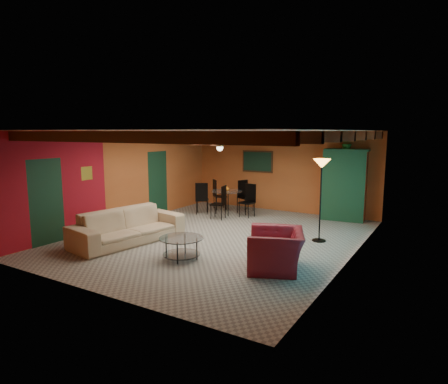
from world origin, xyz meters
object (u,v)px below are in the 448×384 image
Objects in this scene: sofa at (128,226)px; potted_plant at (348,143)px; floor_lamp at (320,200)px; vase at (227,179)px; armchair at (276,250)px; armoire at (345,186)px; dining_table at (227,198)px; coffee_table at (181,248)px.

potted_plant is (3.89, 5.21, 1.95)m from sofa.
vase is (-3.61, 1.63, 0.12)m from floor_lamp.
armchair is 0.57× the size of armoire.
sofa reaches higher than armchair.
dining_table is at bearing 155.73° from floor_lamp.
coffee_table is 4.73m from dining_table.
coffee_table is at bearing -99.16° from armchair.
potted_plant reaches higher than sofa.
coffee_table is (-1.95, -0.47, -0.15)m from armchair.
floor_lamp is 3.02m from potted_plant.
armchair is 2.45m from floor_lamp.
armchair is 5.35m from vase.
potted_plant is at bearing -26.52° from sofa.
potted_plant reaches higher than dining_table.
dining_table is at bearing 0.00° from vase.
vase reaches higher than armchair.
sofa is at bearing 169.47° from coffee_table.
vase is at bearing -168.74° from armoire.
floor_lamp reaches higher than sofa.
dining_table is (-3.48, 4.00, 0.14)m from armchair.
floor_lamp is (3.61, -1.63, 0.49)m from dining_table.
dining_table reaches higher than sofa.
potted_plant is (0.07, 5.08, 1.96)m from armchair.
armoire is 4.31× the size of potted_plant.
potted_plant is at bearing 17.09° from dining_table.
sofa is 6.53m from armoire.
coffee_table is 6.28m from potted_plant.
armoire is at bearing 17.09° from dining_table.
vase is at bearing 155.73° from floor_lamp.
armchair is 6.92× the size of vase.
dining_table is 0.96× the size of armoire.
coffee_table is 1.91× the size of potted_plant.
dining_table is 4.13m from potted_plant.
sofa is 1.35× the size of floor_lamp.
vase is (-3.54, -1.09, -1.21)m from potted_plant.
armchair is 1.28× the size of coffee_table.
armchair is at bearing -93.18° from floor_lamp.
coffee_table is 0.46× the size of floor_lamp.
potted_plant is at bearing 17.09° from vase.
armchair is at bearing -96.56° from armoire.
floor_lamp reaches higher than dining_table.
dining_table is at bearing -168.74° from armoire.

